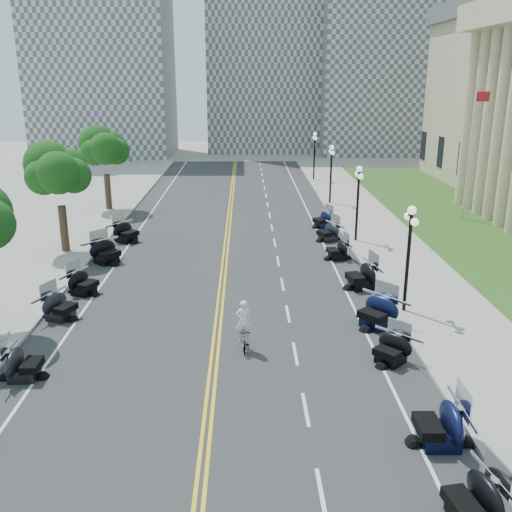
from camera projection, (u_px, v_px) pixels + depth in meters
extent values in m
plane|color=gray|center=(215.00, 354.00, 22.58)|extent=(160.00, 160.00, 0.00)
cube|color=#333335|center=(223.00, 272.00, 32.12)|extent=(16.00, 90.00, 0.01)
cube|color=yellow|center=(221.00, 272.00, 32.11)|extent=(0.12, 90.00, 0.00)
cube|color=yellow|center=(226.00, 272.00, 32.12)|extent=(0.12, 90.00, 0.00)
cube|color=white|center=(337.00, 271.00, 32.24)|extent=(0.12, 90.00, 0.00)
cube|color=white|center=(110.00, 273.00, 31.99)|extent=(0.12, 90.00, 0.00)
cube|color=white|center=(321.00, 493.00, 15.00)|extent=(0.12, 2.00, 0.00)
cube|color=white|center=(306.00, 409.00, 18.82)|extent=(0.12, 2.00, 0.00)
cube|color=white|center=(295.00, 353.00, 22.63)|extent=(0.12, 2.00, 0.00)
cube|color=white|center=(288.00, 314.00, 26.45)|extent=(0.12, 2.00, 0.00)
cube|color=white|center=(282.00, 284.00, 30.27)|extent=(0.12, 2.00, 0.00)
cube|color=white|center=(278.00, 261.00, 34.09)|extent=(0.12, 2.00, 0.00)
cube|color=white|center=(275.00, 243.00, 37.90)|extent=(0.12, 2.00, 0.00)
cube|color=white|center=(272.00, 228.00, 41.72)|extent=(0.12, 2.00, 0.00)
cube|color=white|center=(270.00, 215.00, 45.54)|extent=(0.12, 2.00, 0.00)
cube|color=white|center=(268.00, 204.00, 49.35)|extent=(0.12, 2.00, 0.00)
cube|color=white|center=(266.00, 195.00, 53.17)|extent=(0.12, 2.00, 0.00)
cube|color=white|center=(264.00, 188.00, 56.99)|extent=(0.12, 2.00, 0.00)
cube|color=white|center=(263.00, 181.00, 60.81)|extent=(0.12, 2.00, 0.00)
cube|color=white|center=(262.00, 175.00, 64.62)|extent=(0.12, 2.00, 0.00)
cube|color=white|center=(261.00, 169.00, 68.44)|extent=(0.12, 2.00, 0.00)
cube|color=white|center=(260.00, 164.00, 72.26)|extent=(0.12, 2.00, 0.00)
cube|color=#9E9991|center=(409.00, 270.00, 32.30)|extent=(5.00, 90.00, 0.15)
cube|color=#9E9991|center=(36.00, 272.00, 31.90)|extent=(5.00, 90.00, 0.15)
cube|color=#356023|center=(476.00, 233.00, 40.07)|extent=(9.00, 60.00, 0.10)
cube|color=gray|center=(103.00, 59.00, 77.53)|extent=(18.00, 14.00, 26.00)
cube|color=gray|center=(263.00, 46.00, 83.08)|extent=(16.00, 12.00, 30.00)
cube|color=gray|center=(389.00, 74.00, 81.75)|extent=(20.00, 14.00, 22.00)
imported|color=#A51414|center=(244.00, 339.00, 22.85)|extent=(0.52, 1.61, 0.95)
imported|color=white|center=(243.00, 307.00, 22.45)|extent=(0.65, 0.43, 1.78)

